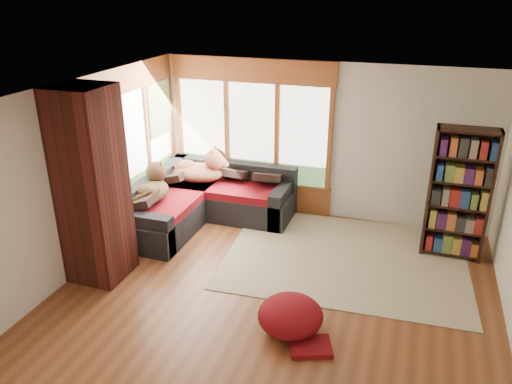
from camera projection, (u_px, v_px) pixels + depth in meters
The scene contains 16 objects.
floor at pixel (277, 291), 6.51m from camera, with size 5.50×5.50×0.00m, color brown.
ceiling at pixel (281, 92), 5.50m from camera, with size 5.50×5.50×0.00m, color white.
wall_back at pixel (321, 142), 8.19m from camera, with size 5.50×0.04×2.60m, color silver.
wall_front at pixel (189, 325), 3.82m from camera, with size 5.50×0.04×2.60m, color silver.
wall_left at pixel (86, 174), 6.81m from camera, with size 0.04×5.00×2.60m, color silver.
windows_back at pixel (251, 133), 8.49m from camera, with size 2.82×0.10×1.90m.
windows_left at pixel (134, 146), 7.83m from camera, with size 0.10×2.62×1.90m.
roller_blind at pixel (159, 109), 8.39m from camera, with size 0.03×0.72×0.90m, color #799F5F.
brick_chimney at pixel (92, 186), 6.40m from camera, with size 0.70×0.70×2.60m, color #471914.
sectional_sofa at pixel (195, 201), 8.45m from camera, with size 2.20×2.20×0.80m.
area_rug at pixel (345, 258), 7.29m from camera, with size 3.41×2.61×0.01m, color beige.
bookshelf at pixel (459, 195), 7.00m from camera, with size 0.83×0.28×1.93m.
pouf at pixel (290, 314), 5.70m from camera, with size 0.76×0.76×0.41m, color maroon.
dog_tan at pixel (202, 168), 8.48m from camera, with size 1.01×0.70×0.52m.
dog_brindle at pixel (152, 186), 7.80m from camera, with size 0.63×0.91×0.47m.
throw_pillows at pixel (200, 174), 8.28m from camera, with size 1.98×1.68×0.45m.
Camera 1 is at (1.48, -5.30, 3.72)m, focal length 35.00 mm.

